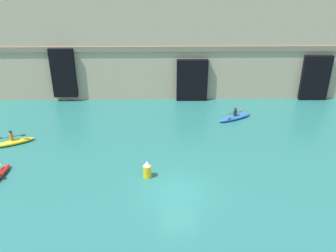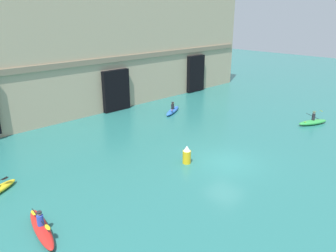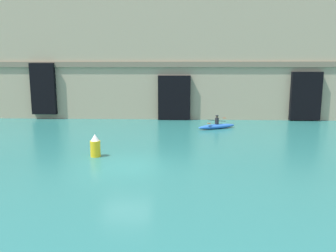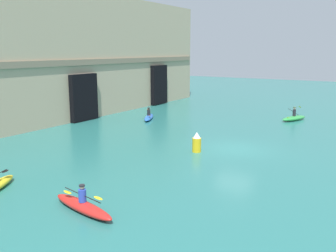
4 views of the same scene
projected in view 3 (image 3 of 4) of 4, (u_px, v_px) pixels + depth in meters
The scene contains 4 objects.
ground_plane at pixel (126, 166), 16.40m from camera, with size 120.00×120.00×0.00m, color #28706B.
cliff_bluff at pixel (176, 60), 33.43m from camera, with size 40.26×6.12×11.53m.
kayak_blue at pixel (217, 126), 26.73m from camera, with size 3.36×2.15×1.11m.
marker_buoy at pixel (95, 146), 18.13m from camera, with size 0.56×0.56×1.28m.
Camera 3 is at (2.80, -15.70, 4.80)m, focal length 35.00 mm.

